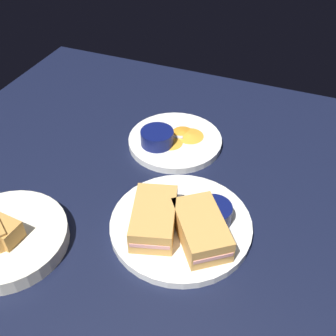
% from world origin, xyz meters
% --- Properties ---
extents(ground_plane, '(1.10, 1.10, 0.03)m').
position_xyz_m(ground_plane, '(0.00, 0.00, -0.01)').
color(ground_plane, black).
extents(plate_sandwich_main, '(0.27, 0.27, 0.02)m').
position_xyz_m(plate_sandwich_main, '(-0.05, -0.10, 0.01)').
color(plate_sandwich_main, white).
rests_on(plate_sandwich_main, ground_plane).
extents(sandwich_half_near, '(0.15, 0.11, 0.05)m').
position_xyz_m(sandwich_half_near, '(-0.08, -0.06, 0.04)').
color(sandwich_half_near, tan).
rests_on(sandwich_half_near, plate_sandwich_main).
extents(sandwich_half_far, '(0.15, 0.14, 0.05)m').
position_xyz_m(sandwich_half_far, '(-0.07, -0.15, 0.04)').
color(sandwich_half_far, tan).
rests_on(sandwich_half_far, plate_sandwich_main).
extents(ramekin_dark_sauce, '(0.07, 0.07, 0.04)m').
position_xyz_m(ramekin_dark_sauce, '(-0.02, -0.16, 0.04)').
color(ramekin_dark_sauce, '#0C144C').
rests_on(ramekin_dark_sauce, plate_sandwich_main).
extents(spoon_by_dark_ramekin, '(0.06, 0.09, 0.01)m').
position_xyz_m(spoon_by_dark_ramekin, '(-0.05, -0.11, 0.02)').
color(spoon_by_dark_ramekin, silver).
rests_on(spoon_by_dark_ramekin, plate_sandwich_main).
extents(plate_chips_companion, '(0.22, 0.22, 0.02)m').
position_xyz_m(plate_chips_companion, '(0.19, 0.00, 0.01)').
color(plate_chips_companion, white).
rests_on(plate_chips_companion, ground_plane).
extents(ramekin_light_gravy, '(0.08, 0.08, 0.03)m').
position_xyz_m(ramekin_light_gravy, '(0.16, 0.03, 0.03)').
color(ramekin_light_gravy, '#0C144C').
rests_on(ramekin_light_gravy, plate_chips_companion).
extents(spoon_by_gravy_ramekin, '(0.04, 0.10, 0.01)m').
position_xyz_m(spoon_by_gravy_ramekin, '(0.18, 0.05, 0.02)').
color(spoon_by_gravy_ramekin, silver).
rests_on(spoon_by_gravy_ramekin, plate_chips_companion).
extents(plantain_chip_scatter, '(0.11, 0.10, 0.01)m').
position_xyz_m(plantain_chip_scatter, '(0.20, -0.01, 0.02)').
color(plantain_chip_scatter, gold).
rests_on(plantain_chip_scatter, plate_chips_companion).
extents(bread_basket_rear, '(0.22, 0.22, 0.07)m').
position_xyz_m(bread_basket_rear, '(-0.20, 0.17, 0.02)').
color(bread_basket_rear, silver).
rests_on(bread_basket_rear, ground_plane).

